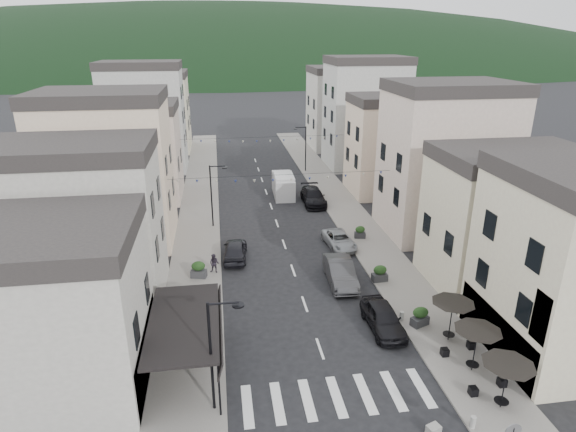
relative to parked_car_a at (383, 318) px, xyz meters
name	(u,v)px	position (x,y,z in m)	size (l,w,h in m)	color
ground	(347,427)	(-4.25, -7.44, -0.79)	(700.00, 700.00, 0.00)	black
sidewalk_left	(200,206)	(-11.75, 24.56, -0.73)	(4.00, 76.00, 0.12)	slate
sidewalk_right	(337,199)	(3.25, 24.56, -0.73)	(4.00, 76.00, 0.12)	slate
hill_backdrop	(222,63)	(-4.25, 292.56, -0.79)	(640.00, 360.00, 70.00)	black
boutique_building	(16,321)	(-19.75, -2.44, 3.21)	(12.00, 8.00, 8.00)	#A5A197
boutique_awning	(189,323)	(-11.50, -2.44, 2.33)	(3.77, 7.50, 3.28)	black
buildings_row_left	(133,140)	(-18.75, 30.32, 5.33)	(10.20, 54.16, 14.00)	#A5A197
buildings_row_right	(388,133)	(10.25, 29.16, 5.53)	(10.20, 54.16, 14.50)	beige
cafe_terrace	(477,335)	(3.45, -4.64, 1.57)	(2.50, 8.10, 2.53)	black
streetlamp_left_near	(216,345)	(-10.08, -5.44, 2.91)	(1.70, 0.56, 6.00)	black
streetlamp_left_far	(214,190)	(-10.08, 18.56, 2.91)	(1.70, 0.56, 6.00)	black
streetlamp_right_far	(304,144)	(1.57, 36.56, 2.91)	(1.70, 0.56, 6.00)	black
bollards	(322,348)	(-4.25, -1.94, -0.37)	(11.66, 10.26, 0.60)	gray
bunting_near	(282,179)	(-4.25, 14.56, 4.87)	(19.00, 0.28, 0.62)	black
bunting_far	(264,140)	(-4.25, 30.56, 4.87)	(19.00, 0.28, 0.62)	black
parked_car_a	(383,318)	(0.00, 0.00, 0.00)	(1.86, 4.63, 1.58)	black
parked_car_b	(340,272)	(-1.14, 6.17, 0.07)	(1.81, 5.20, 1.71)	#303033
parked_car_c	(339,240)	(0.35, 12.38, -0.16)	(2.09, 4.52, 1.26)	gray
parked_car_d	(313,196)	(0.35, 23.74, 0.03)	(2.28, 5.61, 1.63)	black
parked_car_e	(235,250)	(-8.58, 11.32, -0.01)	(1.84, 4.58, 1.56)	black
delivery_van	(283,185)	(-2.46, 26.90, 0.48)	(2.35, 5.49, 2.59)	silver
pedestrian_a	(176,322)	(-12.59, 1.12, 0.18)	(0.62, 0.41, 1.69)	black
pedestrian_b	(214,263)	(-10.26, 8.89, 0.09)	(0.74, 0.58, 1.52)	#27202B
concrete_block_b	(433,430)	(-0.46, -8.44, -0.56)	(0.60, 0.45, 0.45)	gray
planter_la	(176,316)	(-12.65, 2.21, -0.06)	(1.27, 0.97, 1.26)	#2A2A2C
planter_lb	(199,270)	(-11.43, 8.31, -0.04)	(1.27, 0.90, 1.29)	#323235
planter_ra	(420,316)	(2.37, -0.12, -0.06)	(1.27, 1.01, 1.25)	#2E2F31
planter_rb	(380,273)	(1.75, 5.78, -0.07)	(1.14, 0.67, 1.24)	#2B2C2E
planter_rc	(360,232)	(2.60, 13.76, -0.13)	(1.08, 0.74, 1.10)	#29292C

